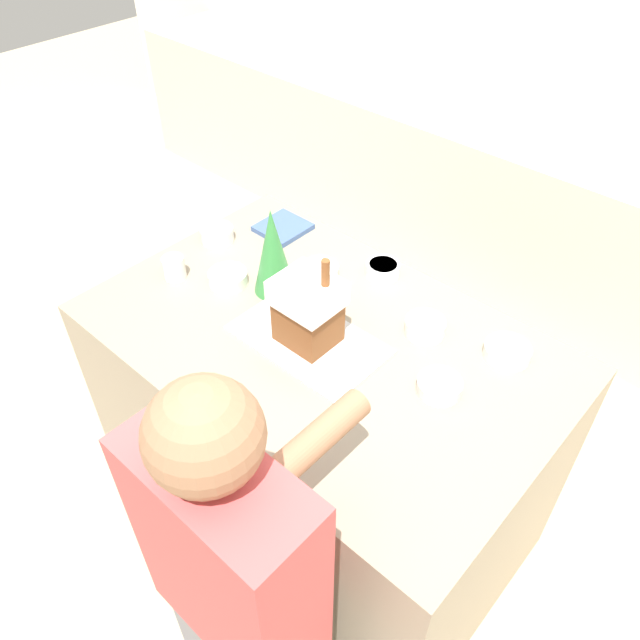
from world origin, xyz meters
name	(u,v)px	position (x,y,z in m)	size (l,w,h in m)	color
ground_plane	(322,508)	(0.00, 0.00, 0.00)	(12.00, 12.00, 0.00)	#C6B28E
wall_back	(636,43)	(0.00, 2.13, 1.30)	(8.00, 0.05, 2.60)	white
back_cabinet_block	(555,231)	(0.00, 1.80, 0.44)	(6.00, 0.60, 0.88)	beige
kitchen_island	(322,434)	(0.00, 0.00, 0.48)	(1.44, 0.93, 0.96)	gray
baking_tray	(308,339)	(-0.02, -0.04, 0.96)	(0.46, 0.27, 0.01)	silver
gingerbread_house	(308,310)	(-0.02, -0.04, 1.08)	(0.18, 0.16, 0.30)	brown
decorative_tree	(273,251)	(-0.27, 0.06, 1.11)	(0.13, 0.13, 0.30)	#33843D
candy_bowl_front_corner	(439,386)	(0.39, 0.05, 0.98)	(0.12, 0.12, 0.04)	silver
candy_bowl_behind_tray	(217,234)	(-0.62, 0.12, 0.99)	(0.12, 0.12, 0.05)	silver
candy_bowl_beside_tree	(425,326)	(0.22, 0.22, 0.98)	(0.12, 0.12, 0.05)	white
candy_bowl_center_rear	(228,277)	(-0.40, -0.02, 0.98)	(0.13, 0.13, 0.04)	white
candy_bowl_near_tray_right	(507,351)	(0.45, 0.30, 0.98)	(0.14, 0.14, 0.04)	white
candy_bowl_near_tray_left	(320,270)	(-0.21, 0.22, 0.98)	(0.12, 0.12, 0.04)	white
candy_bowl_far_left	(383,269)	(-0.05, 0.36, 0.98)	(0.11, 0.11, 0.05)	white
cookbook	(283,228)	(-0.49, 0.33, 0.97)	(0.17, 0.17, 0.02)	#3F598C
mug	(174,268)	(-0.56, -0.12, 1.00)	(0.07, 0.07, 0.08)	white
person	(241,609)	(0.36, -0.68, 0.80)	(0.41, 0.51, 1.55)	slate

